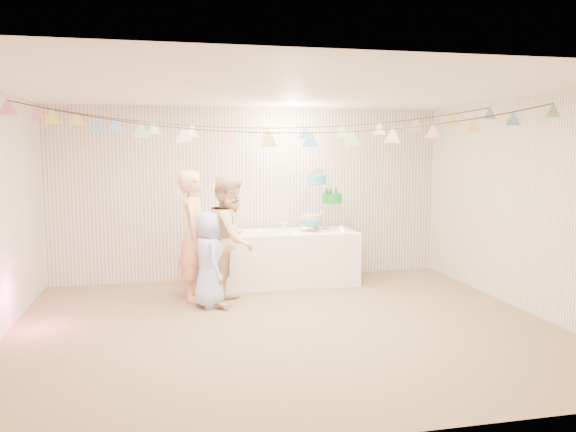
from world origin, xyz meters
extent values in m
plane|color=#806445|center=(0.00, 0.00, 0.00)|extent=(6.00, 6.00, 0.00)
plane|color=white|center=(0.00, 0.00, 2.60)|extent=(6.00, 6.00, 0.00)
plane|color=white|center=(0.00, 2.50, 1.30)|extent=(6.00, 6.00, 0.00)
plane|color=white|center=(0.00, -2.50, 1.30)|extent=(6.00, 6.00, 0.00)
plane|color=white|center=(3.00, 0.00, 1.30)|extent=(5.00, 5.00, 0.00)
cube|color=white|center=(0.41, 1.98, 0.39)|extent=(2.07, 0.83, 0.78)
cylinder|color=white|center=(-0.19, 1.93, 0.76)|extent=(0.31, 0.31, 0.02)
imported|color=#FFB085|center=(-0.93, 1.41, 0.85)|extent=(0.50, 0.68, 1.70)
imported|color=#E1B78B|center=(-0.48, 1.14, 0.83)|extent=(0.87, 0.97, 1.65)
imported|color=#A9C2F0|center=(-0.77, 1.01, 0.60)|extent=(0.47, 0.64, 1.21)
cylinder|color=#FFD88C|center=(-0.39, 1.83, 0.79)|extent=(0.04, 0.04, 0.03)
cylinder|color=#FFD88C|center=(0.06, 2.16, 0.79)|extent=(0.04, 0.04, 0.03)
cylinder|color=#FFD88C|center=(0.51, 1.76, 0.79)|extent=(0.04, 0.04, 0.03)
cylinder|color=#FFD88C|center=(0.76, 2.20, 0.79)|extent=(0.04, 0.04, 0.03)
cylinder|color=#FFD88C|center=(1.23, 1.80, 0.79)|extent=(0.04, 0.04, 0.03)
cylinder|color=#FFD88C|center=(1.31, 2.13, 0.79)|extent=(0.04, 0.04, 0.03)
camera|label=1|loc=(-1.28, -5.95, 1.98)|focal=35.00mm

